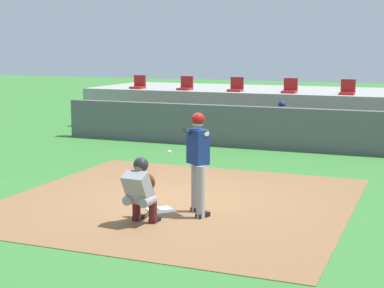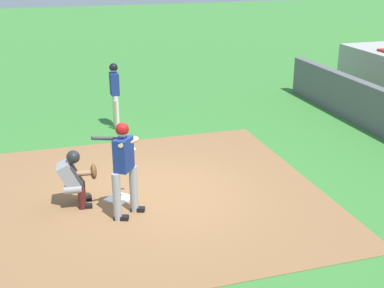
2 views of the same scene
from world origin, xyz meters
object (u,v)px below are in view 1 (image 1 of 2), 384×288
(dugout_player_0, at_px, (281,122))
(stadium_seat_4, at_px, (347,90))
(stadium_seat_1, at_px, (186,86))
(catcher_crouched, at_px, (141,188))
(batter_at_plate, at_px, (198,157))
(stadium_seat_2, at_px, (236,87))
(home_plate, at_px, (161,210))
(stadium_seat_3, at_px, (290,89))
(stadium_seat_0, at_px, (138,85))

(dugout_player_0, xyz_separation_m, stadium_seat_4, (1.66, 2.03, 0.86))
(dugout_player_0, distance_m, stadium_seat_1, 4.49)
(catcher_crouched, relative_size, stadium_seat_4, 3.14)
(batter_at_plate, bearing_deg, stadium_seat_2, 104.11)
(home_plate, xyz_separation_m, stadium_seat_1, (-3.71, 10.18, 1.51))
(dugout_player_0, height_order, stadium_seat_3, stadium_seat_3)
(dugout_player_0, bearing_deg, stadium_seat_1, 152.53)
(stadium_seat_1, bearing_deg, stadium_seat_4, 0.00)
(stadium_seat_0, bearing_deg, stadium_seat_2, 0.00)
(stadium_seat_2, relative_size, stadium_seat_3, 1.00)
(dugout_player_0, xyz_separation_m, stadium_seat_0, (-5.77, 2.03, 0.86))
(catcher_crouched, bearing_deg, dugout_player_0, 88.80)
(stadium_seat_3, distance_m, stadium_seat_4, 1.86)
(stadium_seat_1, height_order, stadium_seat_3, same)
(stadium_seat_2, bearing_deg, dugout_player_0, -44.71)
(batter_at_plate, relative_size, stadium_seat_2, 3.76)
(catcher_crouched, xyz_separation_m, stadium_seat_2, (-1.87, 10.97, 0.93))
(stadium_seat_4, bearing_deg, stadium_seat_2, 180.00)
(stadium_seat_3, height_order, stadium_seat_4, same)
(dugout_player_0, bearing_deg, stadium_seat_4, 50.81)
(batter_at_plate, xyz_separation_m, stadium_seat_4, (1.16, 10.14, 0.50))
(catcher_crouched, bearing_deg, stadium_seat_3, 90.06)
(stadium_seat_1, bearing_deg, batter_at_plate, -66.52)
(home_plate, height_order, batter_at_plate, batter_at_plate)
(home_plate, xyz_separation_m, stadium_seat_0, (-5.57, 10.18, 1.51))
(stadium_seat_0, bearing_deg, dugout_player_0, -19.42)
(stadium_seat_2, bearing_deg, stadium_seat_3, 0.00)
(stadium_seat_1, xyz_separation_m, stadium_seat_3, (3.71, 0.00, 0.00))
(batter_at_plate, distance_m, dugout_player_0, 8.13)
(home_plate, relative_size, stadium_seat_0, 0.92)
(stadium_seat_0, bearing_deg, stadium_seat_1, 0.00)
(stadium_seat_2, xyz_separation_m, stadium_seat_3, (1.86, 0.00, 0.00))
(home_plate, xyz_separation_m, stadium_seat_3, (0.00, 10.18, 1.51))
(stadium_seat_2, xyz_separation_m, stadium_seat_4, (3.71, 0.00, 0.00))
(stadium_seat_0, xyz_separation_m, stadium_seat_2, (3.71, 0.00, 0.00))
(dugout_player_0, relative_size, stadium_seat_4, 2.71)
(stadium_seat_0, distance_m, stadium_seat_3, 5.57)
(stadium_seat_1, height_order, stadium_seat_2, same)
(home_plate, distance_m, dugout_player_0, 8.17)
(dugout_player_0, height_order, stadium_seat_1, stadium_seat_1)
(catcher_crouched, distance_m, stadium_seat_2, 11.17)
(dugout_player_0, xyz_separation_m, stadium_seat_2, (-2.06, 2.03, 0.86))
(batter_at_plate, xyz_separation_m, stadium_seat_1, (-4.41, 10.14, 0.50))
(catcher_crouched, height_order, stadium_seat_2, stadium_seat_2)
(home_plate, relative_size, dugout_player_0, 0.34)
(catcher_crouched, bearing_deg, home_plate, 90.81)
(dugout_player_0, distance_m, stadium_seat_2, 3.02)
(batter_at_plate, distance_m, stadium_seat_1, 11.07)
(home_plate, bearing_deg, stadium_seat_0, 118.69)
(stadium_seat_3, bearing_deg, dugout_player_0, -84.43)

